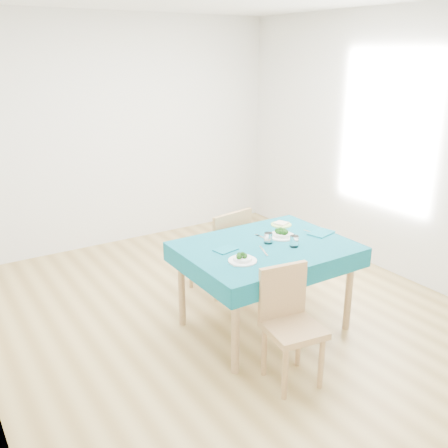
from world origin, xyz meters
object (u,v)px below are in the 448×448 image
table (265,287)px  chair_near (294,324)px  chair_far (218,234)px  bowl_near (243,257)px  bowl_far (282,233)px  side_plate (281,225)px

table → chair_near: 0.78m
chair_far → bowl_near: size_ratio=5.28×
chair_far → bowl_far: size_ratio=4.87×
bowl_far → chair_near: bearing=-123.2°
bowl_near → side_plate: (0.78, 0.50, -0.03)m
chair_near → bowl_far: chair_near is taller
table → side_plate: side_plate is taller
chair_near → table: bearing=76.2°
chair_far → bowl_near: (-0.41, -1.02, 0.21)m
chair_near → chair_far: 1.61m
table → chair_far: size_ratio=1.18×
table → chair_near: bearing=-112.2°
side_plate → bowl_near: bearing=-147.3°
chair_far → side_plate: size_ratio=6.12×
chair_far → bowl_near: chair_far is taller
chair_far → bowl_near: bearing=58.2°
table → bowl_near: bowl_near is taller
bowl_near → side_plate: bowl_near is taller
table → bowl_near: (-0.35, -0.17, 0.41)m
table → chair_far: 0.87m
table → side_plate: bearing=37.6°
side_plate → bowl_far: bearing=-128.3°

